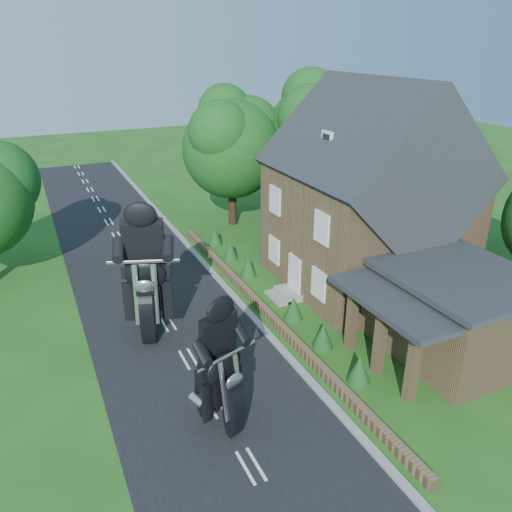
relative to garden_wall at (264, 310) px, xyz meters
name	(u,v)px	position (x,y,z in m)	size (l,w,h in m)	color
ground	(215,405)	(-4.30, -5.00, -0.20)	(120.00, 120.00, 0.00)	#1D5217
road	(215,405)	(-4.30, -5.00, -0.19)	(7.00, 80.00, 0.02)	black
kerb	(306,376)	(-0.65, -5.00, -0.14)	(0.30, 80.00, 0.12)	gray
garden_wall	(264,310)	(0.00, 0.00, 0.00)	(0.30, 22.00, 0.40)	brown
house	(368,201)	(6.19, 1.00, 4.14)	(9.54, 8.64, 10.24)	brown
annex	(453,311)	(5.57, -5.80, 1.57)	(7.05, 5.94, 3.44)	brown
tree_house_right	(429,162)	(12.35, 3.62, 4.99)	(6.51, 6.00, 8.40)	black
tree_behind_house	(324,127)	(9.88, 11.14, 6.03)	(7.81, 7.20, 10.08)	black
tree_behind_left	(237,139)	(3.86, 12.13, 5.53)	(6.94, 6.40, 9.16)	black
shrub_a	(359,369)	(1.00, -6.00, 0.35)	(0.90, 0.90, 1.10)	#133E17
shrub_b	(323,335)	(1.00, -3.50, 0.35)	(0.90, 0.90, 1.10)	#133E17
shrub_c	(293,308)	(1.00, -1.00, 0.35)	(0.90, 0.90, 1.10)	#133E17
shrub_d	(248,266)	(1.00, 4.00, 0.35)	(0.90, 0.90, 1.10)	#133E17
shrub_e	(230,250)	(1.00, 6.50, 0.35)	(0.90, 0.90, 1.10)	#133E17
shrub_f	(215,236)	(1.00, 9.00, 0.35)	(0.90, 0.90, 1.10)	#133E17
motorcycle_lead	(220,407)	(-4.47, -5.96, 0.52)	(0.39, 1.55, 1.44)	black
motorcycle_follow	(151,315)	(-5.13, 0.52, 0.70)	(0.49, 1.93, 1.79)	black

